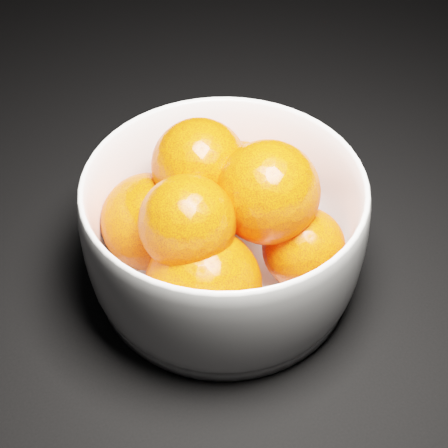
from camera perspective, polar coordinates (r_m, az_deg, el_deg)
name	(u,v)px	position (r m, az deg, el deg)	size (l,w,h in m)	color
bowl	(224,229)	(0.54, 0.00, -0.44)	(0.24, 0.24, 0.12)	white
orange_pile	(216,219)	(0.53, -0.70, 0.44)	(0.18, 0.18, 0.14)	#FF4105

